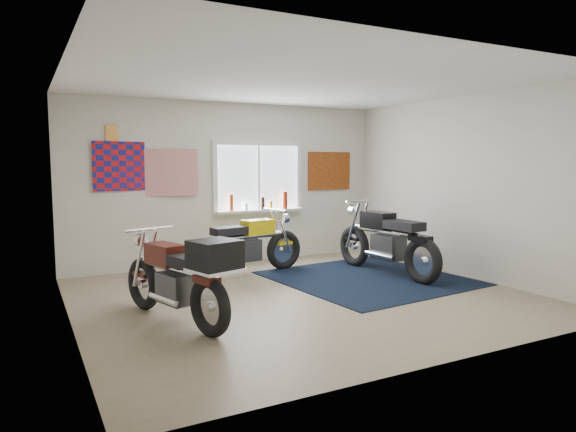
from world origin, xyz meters
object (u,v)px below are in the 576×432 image
maroon_tourer (181,277)px  black_chrome_bike (386,243)px  navy_rug (368,278)px  yellow_triumph (248,246)px

maroon_tourer → black_chrome_bike: bearing=-91.1°
navy_rug → maroon_tourer: size_ratio=1.36×
navy_rug → yellow_triumph: bearing=143.3°
black_chrome_bike → maroon_tourer: 3.58m
yellow_triumph → maroon_tourer: bearing=-137.9°
navy_rug → black_chrome_bike: black_chrome_bike is taller
yellow_triumph → black_chrome_bike: (1.87, -0.98, 0.06)m
yellow_triumph → black_chrome_bike: bearing=-36.2°
yellow_triumph → black_chrome_bike: 2.11m
navy_rug → yellow_triumph: (-1.46, 1.08, 0.43)m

